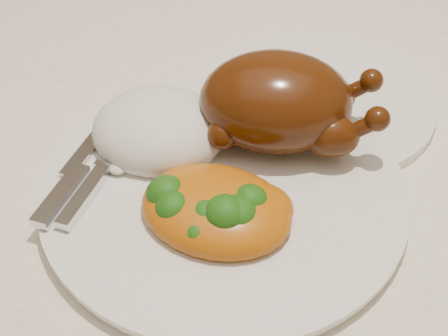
% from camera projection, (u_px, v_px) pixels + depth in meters
% --- Properties ---
extents(dining_table, '(1.60, 0.90, 0.76)m').
position_uv_depth(dining_table, '(119.00, 195.00, 0.68)').
color(dining_table, brown).
rests_on(dining_table, floor).
extents(tablecloth, '(1.73, 1.03, 0.18)m').
position_uv_depth(tablecloth, '(111.00, 144.00, 0.63)').
color(tablecloth, white).
rests_on(tablecloth, dining_table).
extents(dinner_plate, '(0.37, 0.37, 0.01)m').
position_uv_depth(dinner_plate, '(224.00, 191.00, 0.54)').
color(dinner_plate, white).
rests_on(dinner_plate, tablecloth).
extents(side_plate, '(0.26, 0.26, 0.01)m').
position_uv_depth(side_plate, '(316.00, 99.00, 0.63)').
color(side_plate, white).
rests_on(side_plate, tablecloth).
extents(roast_chicken, '(0.17, 0.12, 0.09)m').
position_uv_depth(roast_chicken, '(280.00, 102.00, 0.55)').
color(roast_chicken, '#4D2208').
rests_on(roast_chicken, dinner_plate).
extents(rice_mound, '(0.13, 0.12, 0.06)m').
position_uv_depth(rice_mound, '(159.00, 130.00, 0.57)').
color(rice_mound, white).
rests_on(rice_mound, dinner_plate).
extents(mac_and_cheese, '(0.14, 0.11, 0.05)m').
position_uv_depth(mac_and_cheese, '(218.00, 209.00, 0.49)').
color(mac_and_cheese, '#BC600C').
rests_on(mac_and_cheese, dinner_plate).
extents(cutlery, '(0.04, 0.17, 0.01)m').
position_uv_depth(cutlery, '(84.00, 175.00, 0.53)').
color(cutlery, silver).
rests_on(cutlery, dinner_plate).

